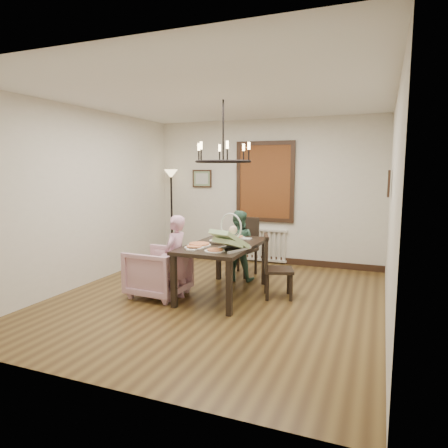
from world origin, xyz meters
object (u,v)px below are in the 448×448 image
Objects in this scene: dining_table at (223,250)px; chair_right at (279,266)px; armchair at (158,272)px; drinking_glass at (232,239)px; seated_man at (238,251)px; floor_lamp at (172,215)px; chair_far at (242,246)px; baby_bouncer at (230,238)px; elderly_woman at (176,265)px.

chair_right is at bearing 14.16° from dining_table.
dining_table is 2.11× the size of armchair.
drinking_glass is at bearing 84.98° from chair_right.
floor_lamp is (-1.85, 1.08, 0.41)m from seated_man.
drinking_glass is at bearing 11.80° from dining_table.
armchair is (-0.87, -0.39, -0.33)m from dining_table.
dining_table is 1.78× the size of chair_right.
chair_far reaches higher than armchair.
dining_table is at bearing 84.54° from chair_right.
floor_lamp reaches higher than baby_bouncer.
drinking_glass is (0.66, 0.48, 0.34)m from elderly_woman.
armchair is at bearing 90.44° from chair_right.
drinking_glass is at bearing 125.38° from baby_bouncer.
elderly_woman is (-1.32, -0.65, 0.04)m from chair_right.
seated_man is at bearing 33.72° from chair_right.
chair_right is 0.92m from baby_bouncer.
chair_far is 1.05× the size of seated_man.
floor_lamp is (-2.70, 1.74, 0.44)m from chair_right.
elderly_woman is at bearing 97.28° from chair_right.
baby_bouncer reaches higher than chair_far.
chair_far is 1.66m from baby_bouncer.
armchair is 2.60m from floor_lamp.
chair_right is 1.18× the size of armchair.
baby_bouncer reaches higher than seated_man.
baby_bouncer reaches higher than elderly_woman.
chair_right is at bearing -32.71° from floor_lamp.
seated_man reaches higher than drinking_glass.
baby_bouncer is 0.46m from drinking_glass.
elderly_woman is at bearing -143.77° from drinking_glass.
drinking_glass is at bearing 128.46° from elderly_woman.
chair_far is at bearing 121.77° from baby_bouncer.
chair_right is at bearing 66.59° from baby_bouncer.
seated_man is (0.47, 1.30, -0.02)m from elderly_woman.
seated_man is (-0.85, 0.65, 0.02)m from chair_right.
armchair is at bearing -99.88° from elderly_woman.
drinking_glass is at bearing 115.83° from armchair.
chair_right is (0.90, -0.97, -0.05)m from chair_far.
chair_right is 1.76× the size of baby_bouncer.
floor_lamp is at bearing 137.11° from drinking_glass.
dining_table is at bearing 88.61° from seated_man.
armchair is 5.13× the size of drinking_glass.
dining_table is 1.01m from armchair.
drinking_glass is (0.99, 0.41, 0.49)m from armchair.
baby_bouncer is at bearing 119.51° from chair_right.
floor_lamp is at bearing 135.80° from dining_table.
baby_bouncer reaches higher than drinking_glass.
baby_bouncer is (0.79, 0.05, 0.44)m from elderly_woman.
chair_far is at bearing 96.72° from dining_table.
dining_table reaches higher than armchair.
chair_right reaches higher than armchair.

